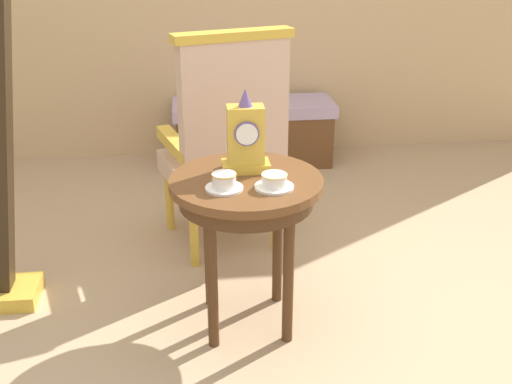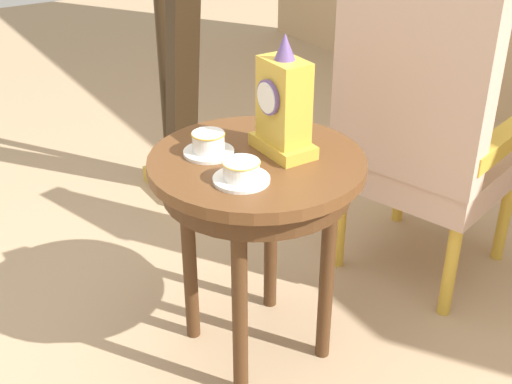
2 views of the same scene
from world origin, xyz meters
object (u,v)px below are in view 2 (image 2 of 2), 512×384
at_px(teacup_left, 209,144).
at_px(armchair, 423,126).
at_px(teacup_right, 241,172).
at_px(harp, 177,42).
at_px(mantel_clock, 283,107).
at_px(side_table, 257,186).

bearing_deg(teacup_left, armchair, 85.80).
bearing_deg(armchair, teacup_right, -80.53).
relative_size(teacup_right, harp, 0.09).
relative_size(teacup_right, mantel_clock, 0.44).
xyz_separation_m(teacup_left, mantel_clock, (0.10, 0.18, 0.11)).
relative_size(teacup_left, harp, 0.08).
bearing_deg(harp, mantel_clock, -10.62).
bearing_deg(armchair, teacup_left, -94.20).
distance_m(side_table, armchair, 0.68).
height_order(mantel_clock, harp, harp).
relative_size(mantel_clock, armchair, 0.29).
bearing_deg(side_table, teacup_left, -132.72).
xyz_separation_m(side_table, teacup_right, (0.10, -0.11, 0.11)).
xyz_separation_m(armchair, harp, (-1.02, -0.40, 0.10)).
relative_size(side_table, harp, 0.39).
xyz_separation_m(teacup_right, mantel_clock, (-0.09, 0.19, 0.11)).
relative_size(teacup_left, armchair, 0.13).
bearing_deg(armchair, mantel_clock, -86.00).
bearing_deg(mantel_clock, armchair, 94.00).
relative_size(teacup_left, teacup_right, 0.96).
xyz_separation_m(teacup_left, armchair, (0.06, 0.77, -0.10)).
bearing_deg(teacup_right, teacup_left, 177.62).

